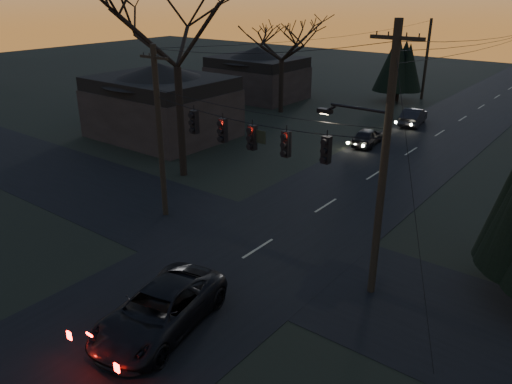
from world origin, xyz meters
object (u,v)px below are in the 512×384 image
Objects in this scene: utility_pole_far_l at (421,99)px; suv_near at (160,310)px; sedan_oncoming_a at (367,137)px; bare_tree_left at (175,18)px; utility_pole_left at (166,214)px; utility_pole_right at (371,291)px; sedan_oncoming_b at (413,117)px.

utility_pole_far_l is 1.47× the size of suv_near.
utility_pole_far_l is at bearing -89.46° from sedan_oncoming_a.
utility_pole_left is at bearing -53.79° from bare_tree_left.
utility_pole_right is 11.50m from utility_pole_left.
utility_pole_far_l is 1.87× the size of sedan_oncoming_b.
sedan_oncoming_a is at bearing 116.47° from utility_pole_right.
sedan_oncoming_a is 7.79m from sedan_oncoming_b.
utility_pole_far_l is 0.60× the size of bare_tree_left.
suv_near is 1.28× the size of sedan_oncoming_b.
utility_pole_right reaches higher than utility_pole_left.
bare_tree_left is (-3.46, 4.73, 9.25)m from utility_pole_left.
sedan_oncoming_b is at bearing -101.38° from sedan_oncoming_a.
bare_tree_left reaches higher than suv_near.
suv_near is 24.33m from sedan_oncoming_a.
utility_pole_right is 8.08m from suv_near.
suv_near is at bearing -43.82° from utility_pole_left.
sedan_oncoming_b is at bearing -73.17° from utility_pole_far_l.
bare_tree_left is 3.10× the size of sedan_oncoming_b.
utility_pole_right is at bearing 108.41° from sedan_oncoming_a.
utility_pole_far_l is 32.79m from bare_tree_left.
suv_near is (6.80, -6.53, 0.76)m from utility_pole_left.
utility_pole_left is 2.26× the size of sedan_oncoming_a.
utility_pole_far_l reaches higher than suv_near.
utility_pole_far_l is (-11.50, 36.00, 0.00)m from utility_pole_right.
bare_tree_left reaches higher than utility_pole_left.
utility_pole_right is 18.22m from bare_tree_left.
sedan_oncoming_b is (-8.25, 25.25, 0.70)m from utility_pole_right.
utility_pole_far_l is at bearing -81.31° from sedan_oncoming_b.
suv_near reaches higher than sedan_oncoming_a.
utility_pole_far_l is 43.07m from suv_near.
utility_pole_left is at bearing 125.38° from suv_near.
utility_pole_left is at bearing 74.52° from sedan_oncoming_b.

